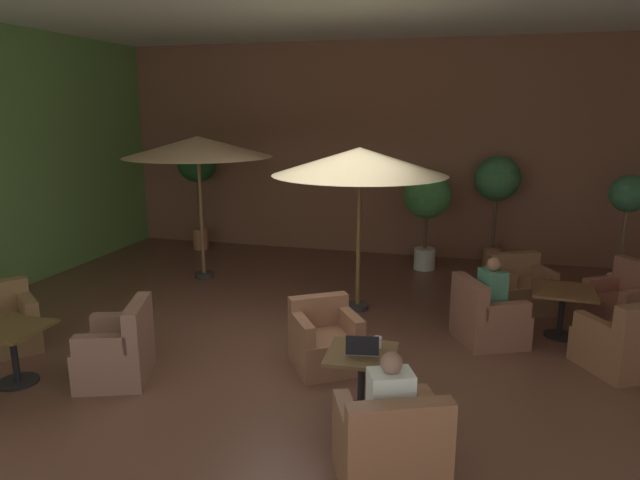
% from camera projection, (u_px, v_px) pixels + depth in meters
% --- Properties ---
extents(ground_plane, '(10.61, 9.49, 0.02)m').
position_uv_depth(ground_plane, '(310.00, 340.00, 7.25)').
color(ground_plane, brown).
extents(wall_back_brick, '(10.61, 0.08, 4.18)m').
position_uv_depth(wall_back_brick, '(376.00, 150.00, 11.19)').
color(wall_back_brick, brown).
rests_on(wall_back_brick, ground_plane).
extents(cafe_table_front_left, '(0.69, 0.69, 0.64)m').
position_uv_depth(cafe_table_front_left, '(361.00, 369.00, 5.40)').
color(cafe_table_front_left, black).
rests_on(cafe_table_front_left, ground_plane).
extents(armchair_front_left_north, '(0.99, 1.00, 0.77)m').
position_uv_depth(armchair_front_left_north, '(325.00, 342.00, 6.45)').
color(armchair_front_left_north, '#905E42').
rests_on(armchair_front_left_north, ground_plane).
extents(armchair_front_left_east, '(1.01, 0.98, 0.85)m').
position_uv_depth(armchair_front_left_east, '(390.00, 449.00, 4.38)').
color(armchair_front_left_east, brown).
rests_on(armchair_front_left_east, ground_plane).
extents(cafe_table_front_right, '(0.69, 0.69, 0.64)m').
position_uv_depth(cafe_table_front_right, '(13.00, 343.00, 6.01)').
color(cafe_table_front_right, black).
rests_on(cafe_table_front_right, ground_plane).
extents(armchair_front_right_north, '(0.93, 0.97, 0.88)m').
position_uv_depth(armchair_front_right_north, '(118.00, 351.00, 6.13)').
color(armchair_front_right_north, brown).
rests_on(armchair_front_right_north, ground_plane).
extents(cafe_table_mid_center, '(0.82, 0.82, 0.64)m').
position_uv_depth(cafe_table_mid_center, '(562.00, 299.00, 7.25)').
color(cafe_table_mid_center, black).
rests_on(cafe_table_mid_center, ground_plane).
extents(armchair_mid_center_north, '(1.01, 1.01, 0.84)m').
position_uv_depth(armchair_mid_center_north, '(487.00, 319.00, 7.11)').
color(armchair_mid_center_north, brown).
rests_on(armchair_mid_center_north, ground_plane).
extents(armchair_mid_center_east, '(1.03, 1.06, 0.88)m').
position_uv_depth(armchair_mid_center_east, '(623.00, 345.00, 6.32)').
color(armchair_mid_center_east, brown).
rests_on(armchair_mid_center_east, ground_plane).
extents(armchair_mid_center_south, '(1.02, 1.02, 0.90)m').
position_uv_depth(armchair_mid_center_south, '(623.00, 304.00, 7.62)').
color(armchair_mid_center_south, '#905543').
rests_on(armchair_mid_center_south, ground_plane).
extents(armchair_mid_center_west, '(1.03, 0.98, 0.81)m').
position_uv_depth(armchair_mid_center_west, '(520.00, 290.00, 8.27)').
color(armchair_mid_center_west, '#895E3F').
rests_on(armchair_mid_center_west, ground_plane).
extents(patio_umbrella_tall_red, '(2.48, 2.48, 2.37)m').
position_uv_depth(patio_umbrella_tall_red, '(360.00, 162.00, 7.87)').
color(patio_umbrella_tall_red, '#2D2D2D').
rests_on(patio_umbrella_tall_red, ground_plane).
extents(patio_umbrella_center_beige, '(2.50, 2.50, 2.45)m').
position_uv_depth(patio_umbrella_center_beige, '(198.00, 147.00, 9.45)').
color(patio_umbrella_center_beige, '#2D2D2D').
rests_on(patio_umbrella_center_beige, ground_plane).
extents(potted_tree_left_corner, '(0.56, 0.56, 1.92)m').
position_uv_depth(potted_tree_left_corner, '(627.00, 211.00, 8.62)').
color(potted_tree_left_corner, beige).
rests_on(potted_tree_left_corner, ground_plane).
extents(potted_tree_mid_left, '(0.85, 0.85, 1.81)m').
position_uv_depth(potted_tree_mid_left, '(427.00, 201.00, 10.15)').
color(potted_tree_mid_left, silver).
rests_on(potted_tree_mid_left, ground_plane).
extents(potted_tree_mid_right, '(0.81, 0.81, 2.23)m').
position_uv_depth(potted_tree_mid_right, '(197.00, 169.00, 11.56)').
color(potted_tree_mid_right, '#A66B47').
rests_on(potted_tree_mid_right, ground_plane).
extents(potted_tree_right_corner, '(0.82, 0.82, 2.07)m').
position_uv_depth(potted_tree_right_corner, '(497.00, 184.00, 10.27)').
color(potted_tree_right_corner, '#A16947').
rests_on(potted_tree_right_corner, ground_plane).
extents(patron_blue_shirt, '(0.38, 0.42, 0.68)m').
position_uv_depth(patron_blue_shirt, '(492.00, 287.00, 7.03)').
color(patron_blue_shirt, '#437C5C').
rests_on(patron_blue_shirt, ground_plane).
extents(patron_by_window, '(0.40, 0.35, 0.66)m').
position_uv_depth(patron_by_window, '(390.00, 398.00, 4.32)').
color(patron_by_window, silver).
rests_on(patron_by_window, ground_plane).
extents(iced_drink_cup, '(0.08, 0.08, 0.11)m').
position_uv_depth(iced_drink_cup, '(378.00, 342.00, 5.45)').
color(iced_drink_cup, silver).
rests_on(iced_drink_cup, cafe_table_front_left).
extents(open_laptop, '(0.34, 0.27, 0.20)m').
position_uv_depth(open_laptop, '(362.00, 348.00, 5.32)').
color(open_laptop, '#9EA0A5').
rests_on(open_laptop, cafe_table_front_left).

